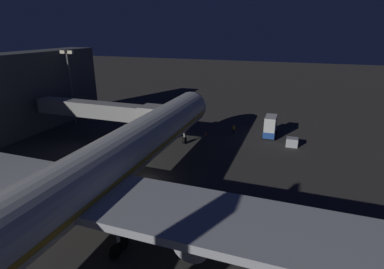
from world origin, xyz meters
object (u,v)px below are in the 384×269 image
object	(u,v)px
ground_crew_by_belt_loader	(234,129)
traffic_cone_nose_port	(206,134)
jet_bridge	(106,111)
apron_floodlight_mast	(71,82)
baggage_container_spare	(292,142)
traffic_cone_nose_starboard	(184,131)
cargo_truck_aft	(270,126)
airliner_at_gate	(73,189)

from	to	relation	value
ground_crew_by_belt_loader	traffic_cone_nose_port	world-z (taller)	ground_crew_by_belt_loader
jet_bridge	apron_floodlight_mast	distance (m)	14.95
apron_floodlight_mast	baggage_container_spare	distance (m)	43.78
jet_bridge	traffic_cone_nose_starboard	xyz separation A→B (m)	(-10.48, -9.31, -5.39)
apron_floodlight_mast	baggage_container_spare	size ratio (longest dim) A/B	7.83
jet_bridge	traffic_cone_nose_port	size ratio (longest dim) A/B	43.31
apron_floodlight_mast	traffic_cone_nose_port	xyz separation A→B (m)	(-27.70, -2.29, -8.50)
traffic_cone_nose_port	traffic_cone_nose_starboard	world-z (taller)	same
jet_bridge	traffic_cone_nose_starboard	size ratio (longest dim) A/B	43.31
cargo_truck_aft	ground_crew_by_belt_loader	bearing A→B (deg)	7.32
ground_crew_by_belt_loader	baggage_container_spare	bearing A→B (deg)	164.10
apron_floodlight_mast	ground_crew_by_belt_loader	bearing A→B (deg)	-171.82
traffic_cone_nose_port	ground_crew_by_belt_loader	bearing A→B (deg)	-153.27
airliner_at_gate	cargo_truck_aft	distance (m)	38.33
traffic_cone_nose_port	baggage_container_spare	bearing A→B (deg)	177.59
ground_crew_by_belt_loader	traffic_cone_nose_port	xyz separation A→B (m)	(4.71, 2.37, -0.73)
baggage_container_spare	apron_floodlight_mast	bearing A→B (deg)	2.19
cargo_truck_aft	jet_bridge	bearing A→B (deg)	25.59
jet_bridge	baggage_container_spare	world-z (taller)	jet_bridge
jet_bridge	apron_floodlight_mast	size ratio (longest dim) A/B	1.61
cargo_truck_aft	baggage_container_spare	size ratio (longest dim) A/B	2.94
apron_floodlight_mast	ground_crew_by_belt_loader	xyz separation A→B (m)	(-32.41, -4.66, -7.77)
apron_floodlight_mast	jet_bridge	bearing A→B (deg)	151.28
airliner_at_gate	baggage_container_spare	distance (m)	36.65
airliner_at_gate	ground_crew_by_belt_loader	distance (m)	35.83
jet_bridge	ground_crew_by_belt_loader	bearing A→B (deg)	-149.19
cargo_truck_aft	traffic_cone_nose_starboard	bearing A→B (deg)	11.60
airliner_at_gate	cargo_truck_aft	size ratio (longest dim) A/B	12.12
traffic_cone_nose_port	traffic_cone_nose_starboard	xyz separation A→B (m)	(4.40, 0.00, 0.00)
cargo_truck_aft	ground_crew_by_belt_loader	distance (m)	6.69
jet_bridge	ground_crew_by_belt_loader	world-z (taller)	jet_bridge
traffic_cone_nose_starboard	ground_crew_by_belt_loader	bearing A→B (deg)	-165.40
jet_bridge	traffic_cone_nose_starboard	distance (m)	15.02
jet_bridge	baggage_container_spare	distance (m)	31.79
traffic_cone_nose_starboard	traffic_cone_nose_port	bearing A→B (deg)	180.00
airliner_at_gate	traffic_cone_nose_starboard	xyz separation A→B (m)	(2.20, -32.48, -5.27)
ground_crew_by_belt_loader	cargo_truck_aft	bearing A→B (deg)	-172.68
baggage_container_spare	traffic_cone_nose_port	bearing A→B (deg)	-2.41
baggage_container_spare	ground_crew_by_belt_loader	size ratio (longest dim) A/B	1.04
jet_bridge	traffic_cone_nose_port	world-z (taller)	jet_bridge
jet_bridge	baggage_container_spare	xyz separation A→B (m)	(-30.19, -8.67, -4.93)
apron_floodlight_mast	baggage_container_spare	bearing A→B (deg)	-177.81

